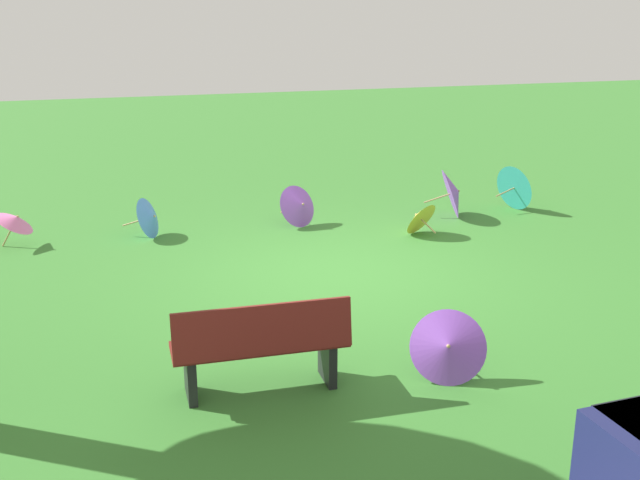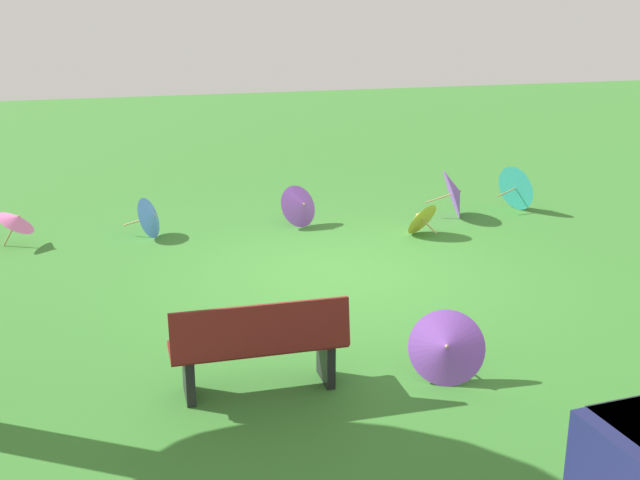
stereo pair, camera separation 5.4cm
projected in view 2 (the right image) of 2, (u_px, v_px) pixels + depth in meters
name	position (u px, v px, depth m)	size (l,w,h in m)	color
ground	(336.00, 274.00, 10.25)	(40.00, 40.00, 0.00)	#387A2D
park_bench	(259.00, 346.00, 7.05)	(1.61, 0.51, 0.90)	maroon
parasol_yellow_0	(420.00, 217.00, 11.84)	(0.70, 0.63, 0.55)	tan
parasol_pink_0	(17.00, 220.00, 11.27)	(0.67, 0.68, 0.60)	tan
parasol_purple_0	(301.00, 205.00, 12.27)	(0.79, 0.76, 0.68)	tan
parasol_purple_1	(447.00, 347.00, 7.31)	(0.85, 0.74, 0.69)	tan
parasol_teal_0	(519.00, 187.00, 13.23)	(0.75, 0.83, 0.79)	tan
parasol_purple_2	(456.00, 193.00, 12.74)	(0.79, 0.91, 0.83)	tan
parasol_blue_0	(152.00, 217.00, 11.71)	(0.70, 0.70, 0.63)	tan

